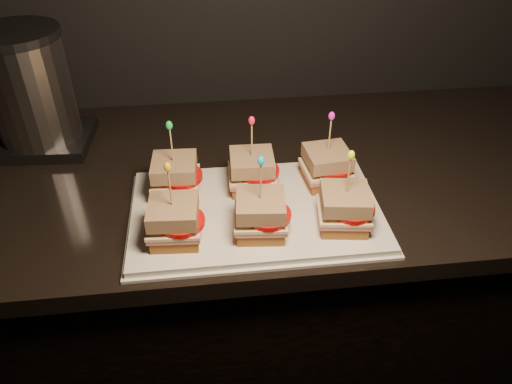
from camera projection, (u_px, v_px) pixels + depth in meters
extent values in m
cube|color=black|center=(201.00, 315.00, 1.35)|extent=(2.46, 0.62, 0.87)
cube|color=black|center=(188.00, 178.00, 1.07)|extent=(2.50, 0.66, 0.04)
cube|color=white|center=(256.00, 212.00, 0.94)|extent=(0.46, 0.29, 0.02)
cube|color=white|center=(256.00, 214.00, 0.94)|extent=(0.47, 0.30, 0.01)
cube|color=#603411|center=(177.00, 188.00, 0.96)|extent=(0.08, 0.08, 0.02)
cube|color=#B45952|center=(176.00, 181.00, 0.96)|extent=(0.09, 0.09, 0.01)
cube|color=beige|center=(175.00, 178.00, 0.95)|extent=(0.09, 0.09, 0.01)
cylinder|color=#B80C08|center=(181.00, 176.00, 0.94)|extent=(0.08, 0.08, 0.01)
cube|color=#5E2E11|center=(174.00, 167.00, 0.94)|extent=(0.09, 0.09, 0.03)
cylinder|color=tan|center=(172.00, 147.00, 0.91)|extent=(0.00, 0.00, 0.09)
ellipsoid|color=green|center=(169.00, 125.00, 0.88)|extent=(0.01, 0.01, 0.02)
cube|color=#603411|center=(252.00, 182.00, 0.98)|extent=(0.08, 0.08, 0.02)
cube|color=#B45952|center=(252.00, 176.00, 0.97)|extent=(0.09, 0.09, 0.01)
cube|color=beige|center=(252.00, 173.00, 0.97)|extent=(0.09, 0.09, 0.01)
cylinder|color=#B80C08|center=(259.00, 171.00, 0.96)|extent=(0.08, 0.08, 0.01)
cube|color=#5E2E11|center=(252.00, 162.00, 0.95)|extent=(0.09, 0.09, 0.03)
cylinder|color=tan|center=(252.00, 142.00, 0.92)|extent=(0.00, 0.00, 0.09)
ellipsoid|color=red|center=(252.00, 121.00, 0.90)|extent=(0.01, 0.01, 0.02)
cube|color=#603411|center=(325.00, 177.00, 0.99)|extent=(0.09, 0.09, 0.02)
cube|color=#B45952|center=(326.00, 171.00, 0.98)|extent=(0.10, 0.09, 0.01)
cube|color=beige|center=(326.00, 168.00, 0.98)|extent=(0.10, 0.10, 0.01)
cylinder|color=#B80C08|center=(333.00, 166.00, 0.97)|extent=(0.08, 0.08, 0.01)
cube|color=#5E2E11|center=(327.00, 157.00, 0.96)|extent=(0.09, 0.09, 0.03)
cylinder|color=tan|center=(330.00, 137.00, 0.94)|extent=(0.00, 0.00, 0.09)
ellipsoid|color=#D41FB4|center=(332.00, 116.00, 0.91)|extent=(0.01, 0.01, 0.02)
cube|color=#603411|center=(176.00, 233.00, 0.86)|extent=(0.09, 0.09, 0.02)
cube|color=#B45952|center=(175.00, 226.00, 0.85)|extent=(0.09, 0.09, 0.01)
cube|color=beige|center=(175.00, 223.00, 0.85)|extent=(0.10, 0.09, 0.01)
cylinder|color=#B80C08|center=(181.00, 221.00, 0.84)|extent=(0.08, 0.08, 0.01)
cube|color=#5E2E11|center=(173.00, 211.00, 0.83)|extent=(0.09, 0.09, 0.03)
cylinder|color=tan|center=(170.00, 190.00, 0.80)|extent=(0.00, 0.00, 0.09)
ellipsoid|color=orange|center=(167.00, 167.00, 0.78)|extent=(0.01, 0.01, 0.02)
cube|color=#603411|center=(260.00, 226.00, 0.87)|extent=(0.09, 0.09, 0.02)
cube|color=#B45952|center=(260.00, 220.00, 0.86)|extent=(0.10, 0.09, 0.01)
cube|color=beige|center=(261.00, 217.00, 0.86)|extent=(0.10, 0.10, 0.01)
cylinder|color=#B80C08|center=(268.00, 215.00, 0.85)|extent=(0.08, 0.08, 0.01)
cube|color=#5E2E11|center=(261.00, 205.00, 0.84)|extent=(0.09, 0.09, 0.03)
cylinder|color=tan|center=(261.00, 184.00, 0.82)|extent=(0.00, 0.00, 0.09)
ellipsoid|color=#11AEC5|center=(261.00, 161.00, 0.79)|extent=(0.01, 0.01, 0.02)
cube|color=#603411|center=(342.00, 220.00, 0.89)|extent=(0.09, 0.09, 0.02)
cube|color=#B45952|center=(343.00, 213.00, 0.88)|extent=(0.10, 0.10, 0.01)
cube|color=beige|center=(344.00, 210.00, 0.87)|extent=(0.10, 0.10, 0.01)
cylinder|color=#B80C08|center=(352.00, 209.00, 0.87)|extent=(0.08, 0.08, 0.01)
cube|color=#5E2E11|center=(345.00, 199.00, 0.86)|extent=(0.09, 0.09, 0.03)
cylinder|color=tan|center=(348.00, 178.00, 0.83)|extent=(0.00, 0.00, 0.09)
ellipsoid|color=#F0F40F|center=(351.00, 155.00, 0.80)|extent=(0.01, 0.01, 0.02)
cube|color=#262628|center=(45.00, 140.00, 1.14)|extent=(0.22, 0.18, 0.03)
cylinder|color=silver|center=(30.00, 89.00, 1.06)|extent=(0.17, 0.17, 0.22)
cylinder|color=#262628|center=(14.00, 34.00, 0.99)|extent=(0.18, 0.18, 0.02)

